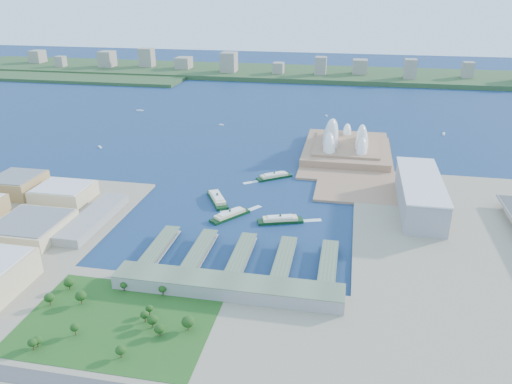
% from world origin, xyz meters
% --- Properties ---
extents(ground, '(3000.00, 3000.00, 0.00)m').
position_xyz_m(ground, '(0.00, 0.00, 0.00)').
color(ground, '#0F2449').
rests_on(ground, ground).
extents(south_land, '(720.00, 180.00, 3.00)m').
position_xyz_m(south_land, '(0.00, -210.00, 1.50)').
color(south_land, gray).
rests_on(south_land, ground).
extents(east_land, '(240.00, 500.00, 3.00)m').
position_xyz_m(east_land, '(240.00, -50.00, 1.50)').
color(east_land, gray).
rests_on(east_land, ground).
extents(peninsula, '(135.00, 220.00, 3.00)m').
position_xyz_m(peninsula, '(107.50, 260.00, 1.50)').
color(peninsula, '#956E52').
rests_on(peninsula, ground).
extents(far_shore, '(2200.00, 260.00, 12.00)m').
position_xyz_m(far_shore, '(0.00, 980.00, 6.00)').
color(far_shore, '#2D4926').
rests_on(far_shore, ground).
extents(opera_house, '(134.00, 180.00, 58.00)m').
position_xyz_m(opera_house, '(105.00, 280.00, 32.00)').
color(opera_house, white).
rests_on(opera_house, peninsula).
extents(toaster_building, '(45.00, 155.00, 35.00)m').
position_xyz_m(toaster_building, '(195.00, 80.00, 20.50)').
color(toaster_building, gray).
rests_on(toaster_building, east_land).
extents(west_buildings, '(200.00, 280.00, 27.00)m').
position_xyz_m(west_buildings, '(-250.00, -70.00, 16.50)').
color(west_buildings, '#A28151').
rests_on(west_buildings, west_land).
extents(ferry_wharves, '(184.00, 90.00, 9.30)m').
position_xyz_m(ferry_wharves, '(14.00, -75.00, 4.65)').
color(ferry_wharves, '#53644C').
rests_on(ferry_wharves, ground).
extents(terminal_building, '(200.00, 28.00, 12.00)m').
position_xyz_m(terminal_building, '(15.00, -135.00, 9.00)').
color(terminal_building, gray).
rests_on(terminal_building, south_land).
extents(park, '(150.00, 110.00, 16.00)m').
position_xyz_m(park, '(-60.00, -190.00, 11.00)').
color(park, '#194714').
rests_on(park, south_land).
extents(far_skyline, '(1900.00, 140.00, 55.00)m').
position_xyz_m(far_skyline, '(0.00, 960.00, 39.50)').
color(far_skyline, gray).
rests_on(far_skyline, far_shore).
extents(ferry_a, '(40.00, 57.09, 10.79)m').
position_xyz_m(ferry_a, '(-46.17, 58.58, 5.40)').
color(ferry_a, black).
rests_on(ferry_a, ground).
extents(ferry_b, '(48.43, 40.19, 9.56)m').
position_xyz_m(ferry_b, '(10.50, 149.78, 4.78)').
color(ferry_b, black).
rests_on(ferry_b, ground).
extents(ferry_c, '(41.22, 48.95, 9.71)m').
position_xyz_m(ferry_c, '(-19.89, 17.08, 4.85)').
color(ferry_c, black).
rests_on(ferry_c, ground).
extents(ferry_d, '(52.98, 28.65, 9.73)m').
position_xyz_m(ferry_d, '(38.83, 15.55, 4.87)').
color(ferry_d, black).
rests_on(ferry_d, ground).
extents(boat_a, '(11.20, 11.68, 2.50)m').
position_xyz_m(boat_a, '(-292.12, 232.57, 1.25)').
color(boat_a, white).
rests_on(boat_a, ground).
extents(boat_b, '(8.84, 3.28, 2.37)m').
position_xyz_m(boat_b, '(-132.53, 405.16, 1.18)').
color(boat_b, white).
rests_on(boat_b, ground).
extents(boat_c, '(6.48, 14.27, 3.10)m').
position_xyz_m(boat_c, '(273.43, 420.30, 1.55)').
color(boat_c, white).
rests_on(boat_c, ground).
extents(boat_d, '(14.94, 4.35, 2.49)m').
position_xyz_m(boat_d, '(-330.10, 483.29, 1.24)').
color(boat_d, white).
rests_on(boat_d, ground).
extents(boat_e, '(5.48, 9.97, 2.33)m').
position_xyz_m(boat_e, '(59.83, 513.77, 1.17)').
color(boat_e, white).
rests_on(boat_e, ground).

